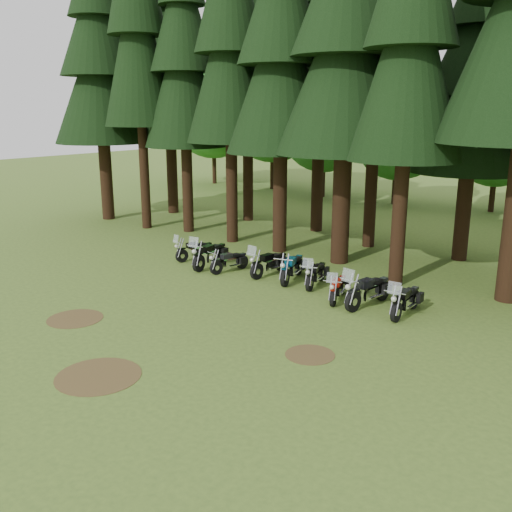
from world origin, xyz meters
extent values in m
plane|color=#446123|center=(0.00, 0.00, 0.00)|extent=(120.00, 120.00, 0.00)
cylinder|color=black|center=(-16.20, 9.28, 2.76)|extent=(0.73, 0.73, 5.51)
cone|color=black|center=(-16.20, 9.28, 8.04)|extent=(5.49, 5.49, 6.89)
cone|color=black|center=(-16.20, 9.28, 11.29)|extent=(4.39, 4.39, 5.82)
cylinder|color=black|center=(-12.29, 8.98, 3.39)|extent=(0.52, 0.52, 6.77)
cone|color=black|center=(-12.29, 8.98, 9.88)|extent=(3.92, 3.92, 8.47)
cylinder|color=black|center=(-9.78, 9.82, 2.76)|extent=(0.58, 0.58, 5.53)
cone|color=black|center=(-9.78, 9.82, 8.06)|extent=(4.32, 4.32, 6.91)
cone|color=black|center=(-9.78, 9.82, 11.32)|extent=(3.46, 3.46, 5.83)
cylinder|color=black|center=(-6.29, 9.51, 2.99)|extent=(0.58, 0.58, 5.99)
cone|color=black|center=(-6.29, 9.51, 8.73)|extent=(4.32, 4.32, 7.49)
cylinder|color=black|center=(-3.21, 9.40, 2.78)|extent=(0.66, 0.66, 5.57)
cone|color=black|center=(-3.21, 9.40, 8.12)|extent=(4.95, 4.95, 6.96)
cylinder|color=black|center=(0.07, 9.44, 2.85)|extent=(0.77, 0.77, 5.70)
cone|color=black|center=(0.07, 9.44, 8.31)|extent=(5.81, 5.81, 7.12)
cylinder|color=black|center=(3.43, 8.02, 2.85)|extent=(0.55, 0.55, 5.71)
cone|color=black|center=(3.43, 8.02, 8.32)|extent=(4.15, 4.15, 7.14)
cylinder|color=black|center=(-14.68, 13.25, 2.93)|extent=(0.67, 0.67, 5.87)
cone|color=black|center=(-14.68, 13.25, 8.55)|extent=(5.00, 5.00, 7.33)
cone|color=black|center=(-14.68, 13.25, 12.02)|extent=(4.00, 4.00, 6.19)
cylinder|color=black|center=(-9.26, 14.35, 2.76)|extent=(0.60, 0.60, 5.53)
cone|color=black|center=(-9.26, 14.35, 8.06)|extent=(4.52, 4.52, 6.91)
cone|color=black|center=(-9.26, 14.35, 11.32)|extent=(3.62, 3.62, 5.83)
cylinder|color=black|center=(-4.38, 14.40, 2.78)|extent=(0.65, 0.65, 5.55)
cone|color=black|center=(-4.38, 14.40, 8.10)|extent=(4.85, 4.85, 6.94)
cone|color=black|center=(-4.38, 14.40, 11.38)|extent=(3.88, 3.88, 5.86)
cylinder|color=black|center=(-0.37, 12.94, 2.76)|extent=(0.58, 0.58, 5.52)
cone|color=black|center=(-0.37, 12.94, 8.05)|extent=(4.35, 4.35, 6.90)
cylinder|color=black|center=(4.04, 13.25, 2.35)|extent=(0.66, 0.66, 4.70)
cone|color=black|center=(4.04, 13.25, 6.85)|extent=(4.94, 4.94, 5.87)
cone|color=black|center=(4.04, 13.25, 9.62)|extent=(3.95, 3.95, 4.96)
cylinder|color=black|center=(-22.46, 25.50, 1.67)|extent=(0.36, 0.36, 3.33)
sphere|color=#236D21|center=(-22.46, 25.50, 6.11)|extent=(7.78, 7.78, 7.78)
sphere|color=#236D21|center=(-21.12, 24.61, 5.33)|extent=(5.55, 5.55, 5.55)
cylinder|color=black|center=(-16.34, 26.00, 1.65)|extent=(0.36, 0.36, 3.29)
sphere|color=#236D21|center=(-16.34, 26.00, 6.04)|extent=(7.69, 7.69, 7.69)
sphere|color=#236D21|center=(-15.02, 25.12, 5.27)|extent=(5.49, 5.49, 5.49)
cylinder|color=black|center=(-10.73, 24.98, 1.40)|extent=(0.36, 0.36, 2.80)
sphere|color=#236D21|center=(-10.73, 24.98, 5.13)|extent=(6.53, 6.53, 6.53)
sphere|color=#236D21|center=(-9.61, 24.23, 4.48)|extent=(4.67, 4.67, 4.67)
cylinder|color=black|center=(-4.99, 25.31, 1.27)|extent=(0.36, 0.36, 2.55)
sphere|color=#236D21|center=(-4.99, 25.31, 4.67)|extent=(5.95, 5.95, 5.95)
sphere|color=#236D21|center=(-3.97, 24.63, 4.08)|extent=(4.25, 4.25, 4.25)
cylinder|color=black|center=(1.32, 26.50, 1.23)|extent=(0.36, 0.36, 2.47)
sphere|color=#236D21|center=(1.32, 26.50, 4.53)|extent=(5.76, 5.76, 5.76)
sphere|color=#236D21|center=(2.30, 25.84, 3.95)|extent=(4.12, 4.12, 4.12)
cylinder|color=#4C3D1E|center=(-3.00, -2.00, 0.01)|extent=(1.80, 1.80, 0.01)
cylinder|color=#4C3D1E|center=(4.50, 0.50, 0.01)|extent=(1.40, 1.40, 0.01)
cylinder|color=#4C3D1E|center=(1.00, -4.00, 0.01)|extent=(2.20, 2.20, 0.01)
cylinder|color=black|center=(-5.33, 5.04, 0.30)|extent=(0.26, 0.61, 0.60)
cylinder|color=black|center=(-5.01, 6.40, 0.30)|extent=(0.26, 0.61, 0.60)
cube|color=silver|center=(-5.16, 5.76, 0.38)|extent=(0.39, 0.67, 0.31)
cube|color=black|center=(-5.21, 5.56, 0.70)|extent=(0.38, 0.55, 0.22)
cube|color=black|center=(-5.11, 5.96, 0.67)|extent=(0.38, 0.55, 0.11)
cube|color=silver|center=(-5.40, 4.77, 1.10)|extent=(0.40, 0.20, 0.36)
cylinder|color=black|center=(-3.70, 4.45, 0.36)|extent=(0.27, 0.74, 0.72)
cylinder|color=black|center=(-3.97, 6.13, 0.36)|extent=(0.27, 0.74, 0.72)
cube|color=silver|center=(-3.85, 5.34, 0.46)|extent=(0.42, 0.81, 0.37)
cube|color=black|center=(-3.81, 5.09, 0.85)|extent=(0.42, 0.65, 0.26)
cube|color=black|center=(-3.89, 5.59, 0.81)|extent=(0.42, 0.65, 0.13)
cube|color=silver|center=(-3.65, 4.13, 1.34)|extent=(0.48, 0.21, 0.43)
cylinder|color=black|center=(-2.85, 4.60, 0.29)|extent=(0.23, 0.60, 0.58)
cylinder|color=black|center=(-2.61, 5.95, 0.29)|extent=(0.23, 0.60, 0.58)
cube|color=silver|center=(-2.72, 5.32, 0.37)|extent=(0.36, 0.65, 0.30)
cube|color=black|center=(-2.76, 5.12, 0.69)|extent=(0.35, 0.53, 0.21)
cube|color=black|center=(-2.69, 5.52, 0.66)|extent=(0.35, 0.53, 0.11)
cylinder|color=black|center=(-1.15, 5.13, 0.33)|extent=(0.18, 0.67, 0.67)
cylinder|color=black|center=(-1.06, 6.70, 0.33)|extent=(0.18, 0.67, 0.67)
cube|color=silver|center=(-1.10, 5.97, 0.43)|extent=(0.32, 0.72, 0.34)
cube|color=black|center=(-1.11, 5.73, 0.79)|extent=(0.33, 0.57, 0.24)
cube|color=black|center=(-1.09, 6.20, 0.75)|extent=(0.33, 0.57, 0.12)
cube|color=silver|center=(-1.16, 4.83, 1.23)|extent=(0.43, 0.15, 0.40)
cylinder|color=black|center=(0.28, 5.09, 0.35)|extent=(0.35, 0.72, 0.71)
cylinder|color=black|center=(-0.21, 6.68, 0.35)|extent=(0.35, 0.72, 0.71)
cube|color=silver|center=(0.02, 5.94, 0.45)|extent=(0.51, 0.81, 0.37)
cube|color=navy|center=(0.09, 5.70, 0.84)|extent=(0.48, 0.66, 0.26)
cube|color=black|center=(-0.05, 6.18, 0.80)|extent=(0.48, 0.66, 0.13)
cylinder|color=black|center=(1.34, 5.20, 0.31)|extent=(0.29, 0.64, 0.62)
cylinder|color=black|center=(0.96, 6.62, 0.31)|extent=(0.29, 0.64, 0.62)
cube|color=silver|center=(1.13, 5.96, 0.40)|extent=(0.43, 0.71, 0.32)
cube|color=black|center=(1.19, 5.75, 0.74)|extent=(0.41, 0.58, 0.23)
cube|color=black|center=(1.08, 6.17, 0.70)|extent=(0.41, 0.58, 0.11)
cube|color=silver|center=(1.41, 4.93, 1.15)|extent=(0.41, 0.22, 0.37)
cylinder|color=black|center=(2.90, 4.32, 0.30)|extent=(0.31, 0.61, 0.60)
cylinder|color=black|center=(2.45, 5.65, 0.30)|extent=(0.31, 0.61, 0.60)
cube|color=silver|center=(2.66, 5.03, 0.38)|extent=(0.44, 0.68, 0.31)
cube|color=#A4190D|center=(2.73, 4.84, 0.71)|extent=(0.42, 0.56, 0.22)
cube|color=black|center=(2.59, 5.23, 0.67)|extent=(0.42, 0.56, 0.11)
cube|color=silver|center=(2.98, 4.07, 1.10)|extent=(0.40, 0.23, 0.36)
cylinder|color=black|center=(3.70, 4.27, 0.36)|extent=(0.25, 0.74, 0.73)
cylinder|color=black|center=(3.92, 5.96, 0.36)|extent=(0.25, 0.74, 0.73)
cube|color=silver|center=(3.82, 5.17, 0.46)|extent=(0.41, 0.81, 0.37)
cube|color=black|center=(3.78, 4.92, 0.86)|extent=(0.41, 0.64, 0.26)
cube|color=black|center=(3.85, 5.42, 0.82)|extent=(0.41, 0.64, 0.13)
cube|color=silver|center=(3.65, 3.94, 1.35)|extent=(0.48, 0.20, 0.44)
cylinder|color=black|center=(5.24, 4.32, 0.33)|extent=(0.18, 0.67, 0.66)
cylinder|color=black|center=(5.15, 5.87, 0.33)|extent=(0.18, 0.67, 0.66)
cube|color=silver|center=(5.19, 5.15, 0.42)|extent=(0.32, 0.71, 0.34)
cube|color=black|center=(5.20, 4.92, 0.78)|extent=(0.33, 0.57, 0.24)
cube|color=black|center=(5.18, 5.38, 0.74)|extent=(0.33, 0.57, 0.12)
cube|color=silver|center=(5.25, 4.02, 1.22)|extent=(0.43, 0.15, 0.39)
camera|label=1|loc=(12.54, -11.82, 6.71)|focal=40.00mm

